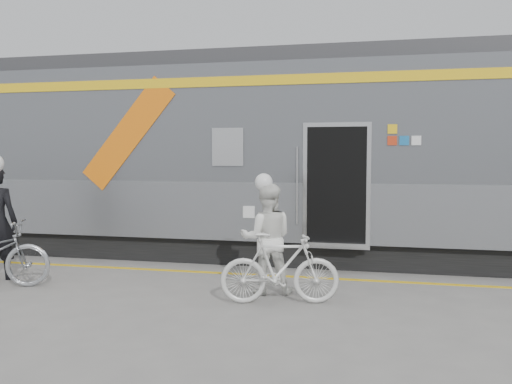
# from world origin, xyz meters

# --- Properties ---
(ground) EXTENTS (90.00, 90.00, 0.00)m
(ground) POSITION_xyz_m (0.00, 0.00, 0.00)
(ground) COLOR slate
(ground) RESTS_ON ground
(train) EXTENTS (24.00, 3.17, 4.10)m
(train) POSITION_xyz_m (-0.40, 4.19, 2.05)
(train) COLOR black
(train) RESTS_ON ground
(safety_strip) EXTENTS (24.00, 0.12, 0.01)m
(safety_strip) POSITION_xyz_m (0.00, 2.15, 0.00)
(safety_strip) COLOR yellow
(safety_strip) RESTS_ON ground
(woman) EXTENTS (0.93, 0.80, 1.67)m
(woman) POSITION_xyz_m (0.88, 1.00, 0.84)
(woman) COLOR white
(woman) RESTS_ON ground
(bicycle_right) EXTENTS (1.75, 0.84, 1.01)m
(bicycle_right) POSITION_xyz_m (1.18, 0.45, 0.51)
(bicycle_right) COLOR silver
(bicycle_right) RESTS_ON ground
(helmet_woman) EXTENTS (0.27, 0.27, 0.27)m
(helmet_woman) POSITION_xyz_m (0.88, 1.00, 1.81)
(helmet_woman) COLOR white
(helmet_woman) RESTS_ON woman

